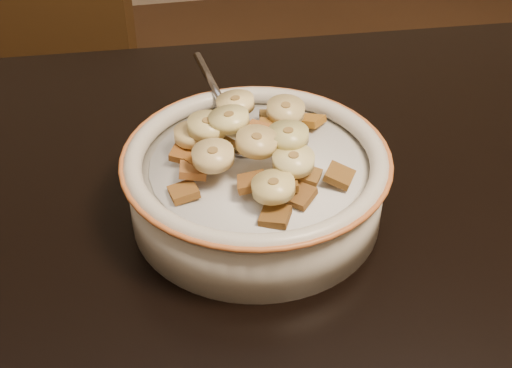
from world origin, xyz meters
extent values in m
cube|color=#33200E|center=(-0.11, 0.66, 0.44)|extent=(0.49, 0.49, 0.87)
cylinder|color=beige|center=(0.15, 0.14, 0.77)|extent=(0.20, 0.20, 0.05)
cylinder|color=silver|center=(0.15, 0.14, 0.80)|extent=(0.17, 0.17, 0.00)
ellipsoid|color=#A9B0C0|center=(0.15, 0.17, 0.80)|extent=(0.04, 0.05, 0.01)
cube|color=brown|center=(0.10, 0.11, 0.80)|extent=(0.02, 0.02, 0.01)
cube|color=brown|center=(0.12, 0.17, 0.81)|extent=(0.03, 0.03, 0.01)
cube|color=brown|center=(0.21, 0.11, 0.81)|extent=(0.03, 0.03, 0.01)
cube|color=brown|center=(0.17, 0.17, 0.81)|extent=(0.02, 0.03, 0.01)
cube|color=brown|center=(0.16, 0.07, 0.80)|extent=(0.03, 0.03, 0.01)
cube|color=brown|center=(0.18, 0.18, 0.81)|extent=(0.03, 0.03, 0.01)
cube|color=brown|center=(0.18, 0.19, 0.81)|extent=(0.02, 0.02, 0.01)
cube|color=brown|center=(0.17, 0.10, 0.81)|extent=(0.02, 0.02, 0.01)
cube|color=brown|center=(0.19, 0.11, 0.81)|extent=(0.03, 0.03, 0.01)
cube|color=brown|center=(0.16, 0.16, 0.82)|extent=(0.03, 0.03, 0.01)
cube|color=brown|center=(0.18, 0.09, 0.81)|extent=(0.03, 0.03, 0.01)
cube|color=brown|center=(0.10, 0.15, 0.81)|extent=(0.03, 0.03, 0.01)
cube|color=brown|center=(0.11, 0.19, 0.80)|extent=(0.03, 0.03, 0.01)
cube|color=brown|center=(0.11, 0.14, 0.81)|extent=(0.03, 0.03, 0.01)
cube|color=brown|center=(0.14, 0.11, 0.81)|extent=(0.02, 0.02, 0.01)
cube|color=brown|center=(0.10, 0.13, 0.81)|extent=(0.02, 0.02, 0.01)
cube|color=brown|center=(0.17, 0.17, 0.81)|extent=(0.03, 0.03, 0.01)
cube|color=brown|center=(0.13, 0.15, 0.82)|extent=(0.03, 0.03, 0.01)
cube|color=#905F29|center=(0.11, 0.16, 0.81)|extent=(0.03, 0.03, 0.01)
cube|color=#90521A|center=(0.21, 0.19, 0.80)|extent=(0.03, 0.03, 0.01)
cube|color=#9D5A29|center=(0.12, 0.16, 0.81)|extent=(0.03, 0.03, 0.01)
cylinder|color=#F4CE7F|center=(0.11, 0.16, 0.82)|extent=(0.04, 0.04, 0.01)
cylinder|color=#CAC26C|center=(0.18, 0.13, 0.83)|extent=(0.04, 0.04, 0.01)
cylinder|color=#FEE98A|center=(0.14, 0.16, 0.83)|extent=(0.04, 0.04, 0.01)
cylinder|color=#DFD182|center=(0.16, 0.09, 0.82)|extent=(0.04, 0.04, 0.01)
cylinder|color=tan|center=(0.19, 0.18, 0.82)|extent=(0.04, 0.04, 0.01)
cylinder|color=#D7C179|center=(0.12, 0.16, 0.83)|extent=(0.04, 0.04, 0.01)
cylinder|color=tan|center=(0.15, 0.13, 0.83)|extent=(0.04, 0.04, 0.01)
cylinder|color=tan|center=(0.12, 0.12, 0.82)|extent=(0.04, 0.04, 0.01)
cylinder|color=#FBDB87|center=(0.15, 0.20, 0.82)|extent=(0.04, 0.04, 0.01)
cylinder|color=#FBECA9|center=(0.18, 0.11, 0.82)|extent=(0.04, 0.04, 0.01)
camera|label=1|loc=(0.07, -0.29, 1.13)|focal=50.00mm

